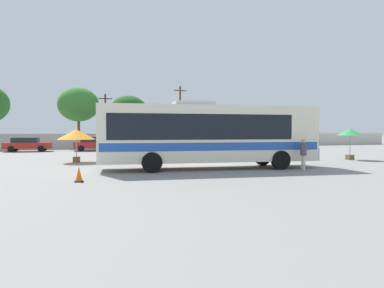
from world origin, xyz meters
TOP-DOWN VIEW (x-y plane):
  - ground_plane at (0.00, 10.00)m, footprint 300.00×300.00m
  - perimeter_wall at (0.00, 23.99)m, footprint 80.00×0.30m
  - coach_bus_cream_blue at (-0.47, -0.93)m, footprint 12.25×3.98m
  - attendant_by_bus_door at (4.20, -3.24)m, footprint 0.38×0.38m
  - vendor_umbrella_near_gate_green at (11.76, 1.36)m, footprint 1.85×1.85m
  - vendor_umbrella_secondary_orange at (-7.42, 5.62)m, footprint 2.51×2.51m
  - parked_car_leftmost_red at (-12.38, 20.00)m, footprint 4.58×2.17m
  - parked_car_second_red at (-5.84, 19.24)m, footprint 4.19×2.00m
  - parked_car_third_silver at (0.06, 20.19)m, footprint 4.43×2.19m
  - parked_car_rightmost_red at (6.09, 19.74)m, footprint 4.54×2.15m
  - utility_pole_near at (-3.95, 27.41)m, footprint 1.80×0.24m
  - utility_pole_far at (5.91, 25.76)m, footprint 1.80×0.30m
  - roadside_tree_midleft at (-7.32, 26.48)m, footprint 5.06×5.06m
  - roadside_tree_midright at (-0.84, 27.79)m, footprint 5.25×5.25m
  - roadside_tree_right at (12.09, 30.32)m, footprint 3.66×3.66m
  - traffic_cone_on_apron at (-7.23, -3.84)m, footprint 0.36×0.36m

SIDE VIEW (x-z plane):
  - ground_plane at x=0.00m, z-range 0.00..0.00m
  - traffic_cone_on_apron at x=-7.23m, z-range -0.01..0.63m
  - parked_car_leftmost_red at x=-12.38m, z-range 0.05..1.50m
  - parked_car_rightmost_red at x=6.09m, z-range 0.05..1.53m
  - parked_car_second_red at x=-5.84m, z-range 0.04..1.55m
  - parked_car_third_silver at x=0.06m, z-range 0.04..1.57m
  - perimeter_wall at x=0.00m, z-range 0.00..1.83m
  - attendant_by_bus_door at x=4.20m, z-range 0.12..1.78m
  - vendor_umbrella_secondary_orange at x=-7.42m, z-range 0.74..2.97m
  - vendor_umbrella_near_gate_green at x=11.76m, z-range 0.82..3.12m
  - coach_bus_cream_blue at x=-0.47m, z-range 0.12..3.83m
  - utility_pole_near at x=-3.95m, z-range 0.18..7.22m
  - roadside_tree_right at x=12.09m, z-range 1.11..6.46m
  - utility_pole_far at x=5.91m, z-range 0.18..8.48m
  - roadside_tree_midright at x=-0.84m, z-range 1.25..8.22m
  - roadside_tree_midleft at x=-7.32m, z-range 1.67..9.33m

